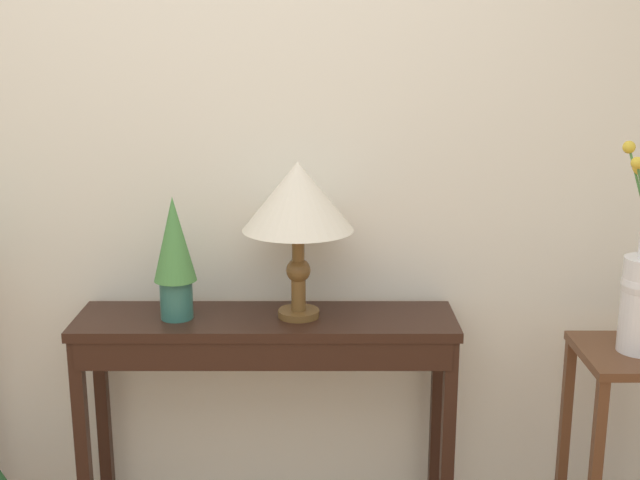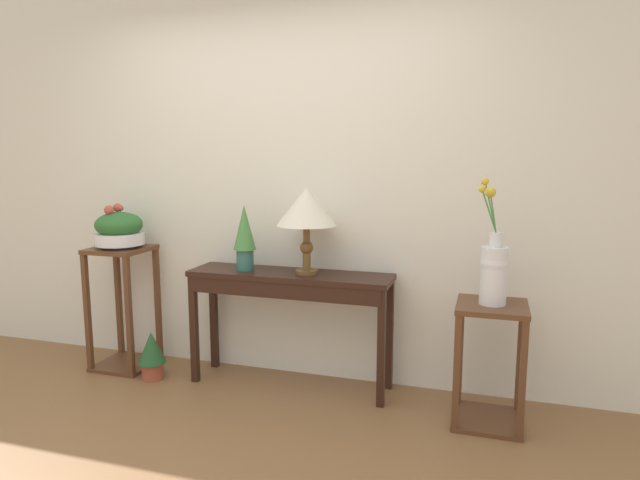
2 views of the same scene
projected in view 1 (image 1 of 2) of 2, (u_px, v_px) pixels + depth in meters
back_wall_with_art at (232, 129)px, 2.99m from camera, size 9.00×0.10×2.80m
console_table at (266, 350)px, 2.90m from camera, size 1.34×0.34×0.77m
table_lamp at (298, 200)px, 2.79m from camera, size 0.38×0.38×0.55m
potted_plant_on_console at (174, 252)px, 2.82m from camera, size 0.15×0.15×0.43m
pedestal_stand_right at (628, 446)px, 2.85m from camera, size 0.39×0.39×0.70m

